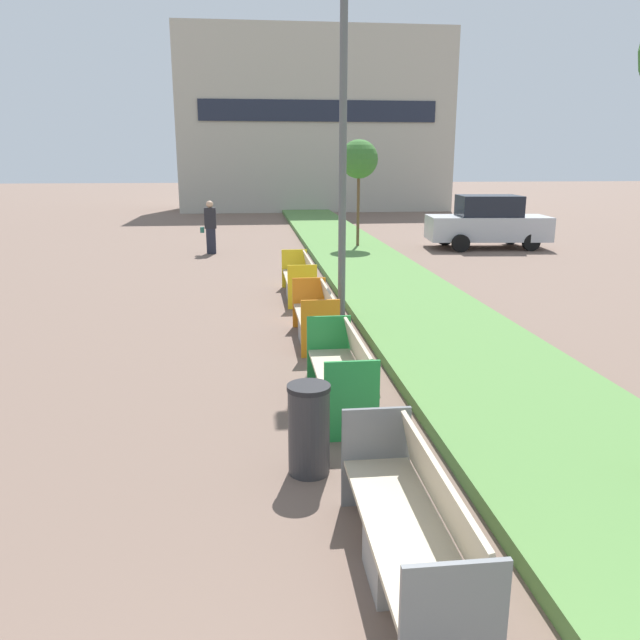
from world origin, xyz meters
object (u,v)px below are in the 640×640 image
at_px(pedestrian_walking, 210,227).
at_px(parked_car_distant, 488,222).
at_px(litter_bin, 309,429).
at_px(bench_orange_frame, 316,320).
at_px(bench_green_frame, 342,379).
at_px(street_lamp_post, 343,113).
at_px(sapling_tree_far, 359,160).
at_px(bench_grey_frame, 410,537).
at_px(bench_yellow_frame, 300,281).

relative_size(pedestrian_walking, parked_car_distant, 0.40).
bearing_deg(litter_bin, bench_orange_frame, 83.03).
relative_size(bench_green_frame, parked_car_distant, 0.48).
xyz_separation_m(bench_orange_frame, litter_bin, (-0.57, -4.70, 0.10)).
xyz_separation_m(street_lamp_post, sapling_tree_far, (2.00, 9.77, -0.79)).
bearing_deg(parked_car_distant, bench_grey_frame, -107.07).
height_order(bench_grey_frame, parked_car_distant, parked_car_distant).
bearing_deg(litter_bin, bench_yellow_frame, 86.00).
distance_m(bench_yellow_frame, street_lamp_post, 4.28).
bearing_deg(street_lamp_post, bench_yellow_frame, 104.20).
bearing_deg(bench_orange_frame, bench_green_frame, -89.97).
bearing_deg(bench_grey_frame, parked_car_distant, 67.39).
xyz_separation_m(bench_orange_frame, pedestrian_walking, (-2.41, 10.81, 0.54)).
relative_size(bench_green_frame, pedestrian_walking, 1.18).
height_order(bench_yellow_frame, litter_bin, bench_yellow_frame).
height_order(bench_grey_frame, bench_yellow_frame, same).
bearing_deg(bench_yellow_frame, bench_green_frame, -90.03).
relative_size(bench_green_frame, litter_bin, 2.23).
relative_size(litter_bin, pedestrian_walking, 0.53).
height_order(sapling_tree_far, parked_car_distant, sapling_tree_far).
bearing_deg(street_lamp_post, bench_grey_frame, -94.57).
bearing_deg(sapling_tree_far, litter_bin, -101.51).
xyz_separation_m(bench_grey_frame, litter_bin, (-0.58, 1.76, 0.10)).
bearing_deg(bench_orange_frame, pedestrian_walking, 102.57).
relative_size(bench_orange_frame, litter_bin, 2.08).
xyz_separation_m(bench_orange_frame, parked_car_distant, (7.32, 11.11, 0.55)).
height_order(litter_bin, sapling_tree_far, sapling_tree_far).
xyz_separation_m(bench_orange_frame, bench_yellow_frame, (0.01, 3.59, 0.01)).
bearing_deg(pedestrian_walking, bench_green_frame, -80.11).
height_order(bench_grey_frame, pedestrian_walking, pedestrian_walking).
distance_m(bench_green_frame, bench_orange_frame, 3.02).
bearing_deg(pedestrian_walking, bench_grey_frame, -82.05).
relative_size(sapling_tree_far, pedestrian_walking, 2.13).
relative_size(litter_bin, sapling_tree_far, 0.25).
xyz_separation_m(bench_grey_frame, bench_green_frame, (-0.00, 3.45, -0.00)).
relative_size(bench_yellow_frame, street_lamp_post, 0.34).
height_order(bench_grey_frame, sapling_tree_far, sapling_tree_far).
xyz_separation_m(street_lamp_post, parked_car_distant, (6.71, 9.93, -2.95)).
height_order(street_lamp_post, pedestrian_walking, street_lamp_post).
relative_size(litter_bin, street_lamp_post, 0.13).
xyz_separation_m(sapling_tree_far, pedestrian_walking, (-5.03, -0.14, -2.18)).
bearing_deg(bench_grey_frame, bench_orange_frame, 90.03).
relative_size(street_lamp_post, pedestrian_walking, 3.96).
xyz_separation_m(bench_green_frame, pedestrian_walking, (-2.41, 13.83, 0.53)).
xyz_separation_m(bench_yellow_frame, street_lamp_post, (0.61, -2.41, 3.49)).
bearing_deg(sapling_tree_far, bench_green_frame, -100.59).
height_order(litter_bin, pedestrian_walking, pedestrian_walking).
relative_size(bench_orange_frame, street_lamp_post, 0.28).
distance_m(bench_grey_frame, bench_orange_frame, 6.46).
bearing_deg(parked_car_distant, bench_green_frame, -111.85).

